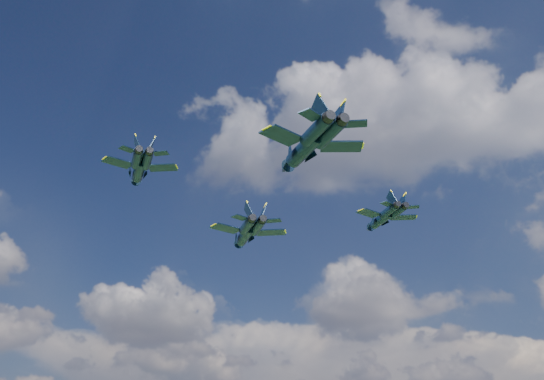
{
  "coord_description": "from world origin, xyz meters",
  "views": [
    {
      "loc": [
        32.98,
        -94.03,
        17.5
      ],
      "look_at": [
        -0.2,
        -3.45,
        58.53
      ],
      "focal_mm": 45.0,
      "sensor_mm": 36.0,
      "label": 1
    }
  ],
  "objects_px": {
    "jet_left": "(139,171)",
    "jet_right": "(380,219)",
    "jet_slot": "(303,150)",
    "jet_lead": "(245,235)"
  },
  "relations": [
    {
      "from": "jet_left",
      "to": "jet_lead",
      "type": "bearing_deg",
      "value": 43.52
    },
    {
      "from": "jet_left",
      "to": "jet_right",
      "type": "relative_size",
      "value": 1.05
    },
    {
      "from": "jet_left",
      "to": "jet_slot",
      "type": "relative_size",
      "value": 0.8
    },
    {
      "from": "jet_lead",
      "to": "jet_left",
      "type": "relative_size",
      "value": 1.27
    },
    {
      "from": "jet_lead",
      "to": "jet_slot",
      "type": "distance_m",
      "value": 37.46
    },
    {
      "from": "jet_left",
      "to": "jet_slot",
      "type": "xyz_separation_m",
      "value": [
        26.03,
        -2.38,
        -2.14
      ]
    },
    {
      "from": "jet_left",
      "to": "jet_slot",
      "type": "distance_m",
      "value": 26.23
    },
    {
      "from": "jet_lead",
      "to": "jet_slot",
      "type": "relative_size",
      "value": 1.02
    },
    {
      "from": "jet_lead",
      "to": "jet_right",
      "type": "xyz_separation_m",
      "value": [
        25.34,
        -3.33,
        -1.42
      ]
    },
    {
      "from": "jet_right",
      "to": "jet_slot",
      "type": "xyz_separation_m",
      "value": [
        -4.45,
        -27.75,
        0.48
      ]
    }
  ]
}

